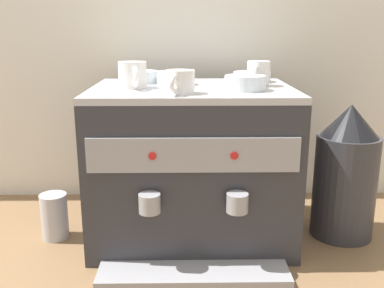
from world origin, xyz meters
The scene contains 12 objects.
ground_plane centered at (0.00, 0.00, 0.00)m, with size 4.00×4.00×0.00m, color brown.
tiled_backsplash_wall centered at (0.00, 0.34, 0.54)m, with size 2.80×0.03×1.09m, color silver.
espresso_machine centered at (0.00, 0.00, 0.23)m, with size 0.59×0.54×0.46m.
ceramic_cup_0 centered at (0.20, 0.01, 0.50)m, with size 0.07×0.10×0.07m.
ceramic_cup_1 centered at (-0.17, -0.03, 0.50)m, with size 0.08×0.12×0.07m.
ceramic_cup_2 centered at (-0.03, -0.14, 0.50)m, with size 0.08×0.11×0.06m.
ceramic_bowl_0 centered at (-0.05, 0.05, 0.48)m, with size 0.10×0.10×0.04m.
ceramic_bowl_1 centered at (0.15, -0.08, 0.48)m, with size 0.11×0.11×0.04m.
ceramic_bowl_2 centered at (-0.16, 0.11, 0.48)m, with size 0.12×0.12×0.04m.
ceramic_bowl_3 centered at (0.19, 0.12, 0.48)m, with size 0.12×0.12×0.03m.
coffee_grinder centered at (0.47, -0.02, 0.20)m, with size 0.19×0.19×0.42m.
milk_pitcher centered at (-0.42, -0.03, 0.07)m, with size 0.08×0.08×0.14m, color #B7B7BC.
Camera 1 is at (-0.02, -1.28, 0.63)m, focal length 40.76 mm.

